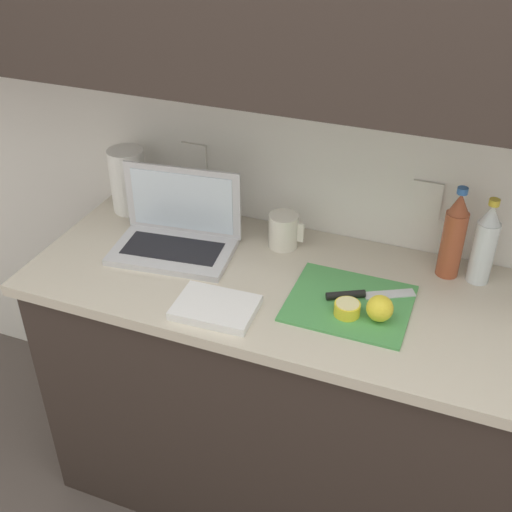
# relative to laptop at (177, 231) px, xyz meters

# --- Properties ---
(ground_plane) EXTENTS (12.00, 12.00, 0.00)m
(ground_plane) POSITION_rel_laptop_xyz_m (0.63, -0.06, -0.97)
(ground_plane) COLOR #564C47
(ground_plane) RESTS_ON ground
(wall_back) EXTENTS (5.20, 0.38, 2.60)m
(wall_back) POSITION_rel_laptop_xyz_m (0.63, 0.18, 0.58)
(wall_back) COLOR white
(wall_back) RESTS_ON ground_plane
(counter_unit) EXTENTS (2.02, 0.63, 0.92)m
(counter_unit) POSITION_rel_laptop_xyz_m (0.65, -0.06, -0.50)
(counter_unit) COLOR #332823
(counter_unit) RESTS_ON ground_plane
(laptop) EXTENTS (0.40, 0.27, 0.24)m
(laptop) POSITION_rel_laptop_xyz_m (0.00, 0.00, 0.00)
(laptop) COLOR silver
(laptop) RESTS_ON counter_unit
(cutting_board) EXTENTS (0.33, 0.29, 0.01)m
(cutting_board) POSITION_rel_laptop_xyz_m (0.58, -0.09, -0.05)
(cutting_board) COLOR #4C9E51
(cutting_board) RESTS_ON counter_unit
(knife) EXTENTS (0.24, 0.15, 0.02)m
(knife) POSITION_rel_laptop_xyz_m (0.59, -0.07, -0.04)
(knife) COLOR silver
(knife) RESTS_ON cutting_board
(lemon_half_cut) EXTENTS (0.07, 0.07, 0.04)m
(lemon_half_cut) POSITION_rel_laptop_xyz_m (0.59, -0.15, -0.03)
(lemon_half_cut) COLOR yellow
(lemon_half_cut) RESTS_ON cutting_board
(lemon_whole_beside) EXTENTS (0.07, 0.07, 0.07)m
(lemon_whole_beside) POSITION_rel_laptop_xyz_m (0.67, -0.14, -0.01)
(lemon_whole_beside) COLOR yellow
(lemon_whole_beside) RESTS_ON cutting_board
(bottle_green_soda) EXTENTS (0.07, 0.07, 0.27)m
(bottle_green_soda) POSITION_rel_laptop_xyz_m (0.90, 0.16, 0.06)
(bottle_green_soda) COLOR silver
(bottle_green_soda) RESTS_ON counter_unit
(bottle_oil_tall) EXTENTS (0.07, 0.07, 0.29)m
(bottle_oil_tall) POSITION_rel_laptop_xyz_m (0.81, 0.16, 0.07)
(bottle_oil_tall) COLOR #A34C2D
(bottle_oil_tall) RESTS_ON counter_unit
(measuring_cup) EXTENTS (0.11, 0.09, 0.11)m
(measuring_cup) POSITION_rel_laptop_xyz_m (0.31, 0.13, -0.00)
(measuring_cup) COLOR silver
(measuring_cup) RESTS_ON counter_unit
(paper_towel_roll) EXTENTS (0.12, 0.12, 0.22)m
(paper_towel_roll) POSITION_rel_laptop_xyz_m (-0.26, 0.16, 0.05)
(paper_towel_roll) COLOR white
(paper_towel_roll) RESTS_ON counter_unit
(dish_towel) EXTENTS (0.23, 0.17, 0.02)m
(dish_towel) POSITION_rel_laptop_xyz_m (0.25, -0.26, -0.05)
(dish_towel) COLOR white
(dish_towel) RESTS_ON counter_unit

